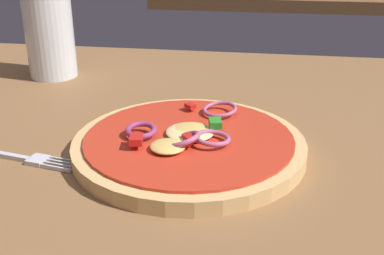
% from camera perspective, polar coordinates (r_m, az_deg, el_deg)
% --- Properties ---
extents(dining_table, '(1.19, 0.90, 0.04)m').
position_cam_1_polar(dining_table, '(0.48, -2.82, -6.74)').
color(dining_table, brown).
rests_on(dining_table, ground).
extents(pizza, '(0.24, 0.24, 0.03)m').
position_cam_1_polar(pizza, '(0.49, -0.38, -1.98)').
color(pizza, tan).
rests_on(pizza, dining_table).
extents(fork, '(0.19, 0.05, 0.01)m').
position_cam_1_polar(fork, '(0.53, -21.62, -2.97)').
color(fork, silver).
rests_on(fork, dining_table).
extents(beer_glass, '(0.07, 0.07, 0.14)m').
position_cam_1_polar(beer_glass, '(0.76, -16.69, 10.46)').
color(beer_glass, silver).
rests_on(beer_glass, dining_table).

